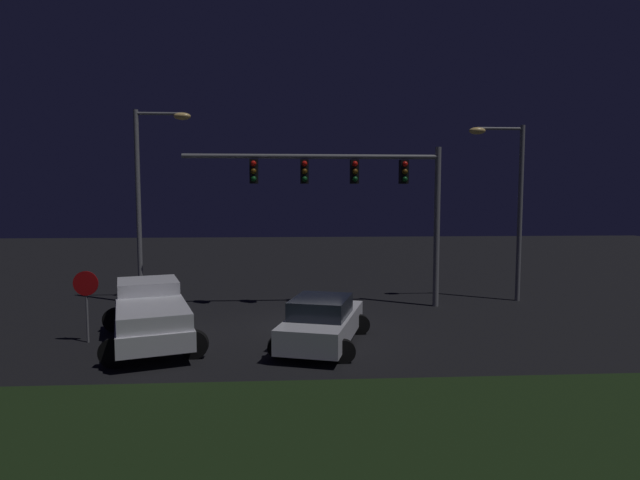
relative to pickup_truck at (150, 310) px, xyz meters
name	(u,v)px	position (x,y,z in m)	size (l,w,h in m)	color
ground_plane	(308,325)	(4.94, 1.83, -1.00)	(80.00, 80.00, 0.00)	black
grass_median	(327,451)	(4.94, -7.18, -0.95)	(24.83, 6.68, 0.10)	black
pickup_truck	(150,310)	(0.00, 0.00, 0.00)	(3.96, 5.75, 1.80)	silver
car_sedan	(322,322)	(5.28, -0.68, -0.26)	(3.25, 4.73, 1.51)	silver
traffic_signal_gantry	(355,184)	(6.95, 4.64, 4.03)	(10.32, 0.56, 6.50)	slate
street_lamp_left	(149,183)	(-1.51, 5.87, 4.06)	(2.33, 0.44, 8.06)	slate
street_lamp_right	(509,190)	(13.69, 5.56, 3.77)	(2.41, 0.44, 7.52)	slate
stop_sign	(86,293)	(-1.94, 0.09, 0.56)	(0.76, 0.08, 2.23)	slate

